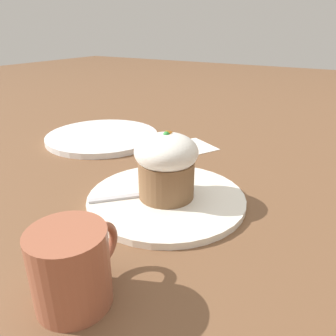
% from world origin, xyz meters
% --- Properties ---
extents(ground_plane, '(4.00, 4.00, 0.00)m').
position_xyz_m(ground_plane, '(0.00, 0.00, 0.00)').
color(ground_plane, brown).
extents(dessert_plate, '(0.25, 0.25, 0.01)m').
position_xyz_m(dessert_plate, '(0.00, 0.00, 0.01)').
color(dessert_plate, white).
rests_on(dessert_plate, ground_plane).
extents(carrot_cake, '(0.10, 0.10, 0.11)m').
position_xyz_m(carrot_cake, '(0.00, -0.00, 0.06)').
color(carrot_cake, brown).
rests_on(carrot_cake, dessert_plate).
extents(spoon, '(0.10, 0.10, 0.01)m').
position_xyz_m(spoon, '(-0.02, 0.03, 0.01)').
color(spoon, '#B7B7BC').
rests_on(spoon, dessert_plate).
extents(coffee_cup, '(0.11, 0.08, 0.08)m').
position_xyz_m(coffee_cup, '(-0.22, -0.03, 0.04)').
color(coffee_cup, '#9E563D').
rests_on(coffee_cup, ground_plane).
extents(side_plate, '(0.27, 0.27, 0.01)m').
position_xyz_m(side_plate, '(0.19, 0.30, 0.01)').
color(side_plate, white).
rests_on(side_plate, ground_plane).
extents(paper_napkin, '(0.15, 0.14, 0.00)m').
position_xyz_m(paper_napkin, '(0.24, 0.09, 0.00)').
color(paper_napkin, white).
rests_on(paper_napkin, ground_plane).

